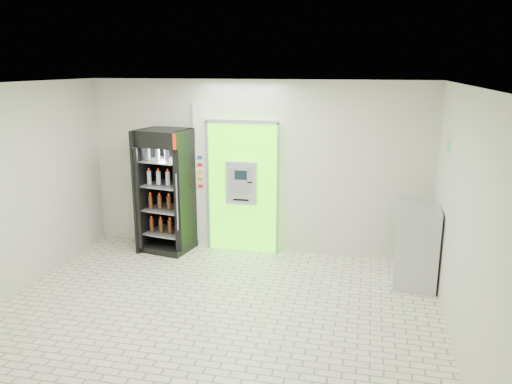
% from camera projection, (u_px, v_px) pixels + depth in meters
% --- Properties ---
extents(ground, '(6.00, 6.00, 0.00)m').
position_uv_depth(ground, '(214.00, 312.00, 6.70)').
color(ground, beige).
rests_on(ground, ground).
extents(room_shell, '(6.00, 6.00, 6.00)m').
position_uv_depth(room_shell, '(211.00, 179.00, 6.25)').
color(room_shell, beige).
rests_on(room_shell, ground).
extents(atm_assembly, '(1.30, 0.24, 2.33)m').
position_uv_depth(atm_assembly, '(243.00, 186.00, 8.74)').
color(atm_assembly, '#4CF70D').
rests_on(atm_assembly, ground).
extents(pillar, '(0.22, 0.11, 2.60)m').
position_uv_depth(pillar, '(201.00, 176.00, 8.91)').
color(pillar, silver).
rests_on(pillar, ground).
extents(beverage_cooler, '(0.93, 0.88, 2.17)m').
position_uv_depth(beverage_cooler, '(167.00, 193.00, 8.79)').
color(beverage_cooler, black).
rests_on(beverage_cooler, ground).
extents(steel_cabinet, '(0.66, 0.94, 1.21)m').
position_uv_depth(steel_cabinet, '(416.00, 245.00, 7.50)').
color(steel_cabinet, '#AFB2B7').
rests_on(steel_cabinet, ground).
extents(exit_sign, '(0.02, 0.22, 0.26)m').
position_uv_depth(exit_sign, '(449.00, 148.00, 6.86)').
color(exit_sign, white).
rests_on(exit_sign, room_shell).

